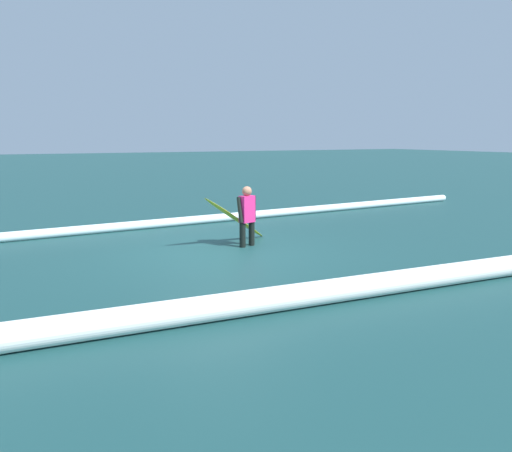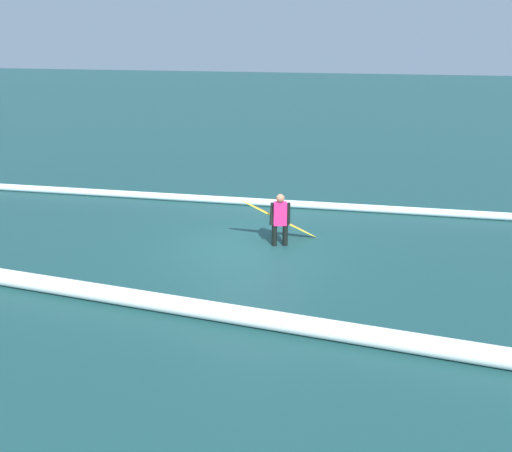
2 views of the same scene
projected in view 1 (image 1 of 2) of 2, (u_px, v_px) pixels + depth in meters
name	position (u px, v px, depth m)	size (l,w,h in m)	color
ground_plane	(219.00, 253.00, 10.64)	(142.34, 142.34, 0.00)	#194142
surfer	(247.00, 213.00, 11.13)	(0.50, 0.31, 1.38)	black
surfboard	(236.00, 219.00, 11.45)	(2.01, 1.10, 1.22)	yellow
wave_crest_foreground	(116.00, 227.00, 12.99)	(0.24, 0.24, 25.66)	white
wave_crest_midground	(467.00, 272.00, 8.45)	(0.37, 0.37, 23.03)	white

